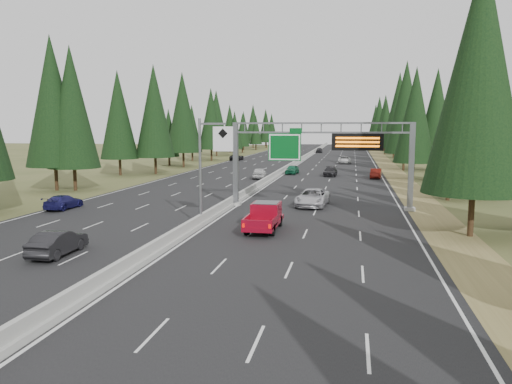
# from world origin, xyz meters

# --- Properties ---
(road) EXTENTS (32.00, 260.00, 0.08)m
(road) POSITION_xyz_m (0.00, 80.00, 0.04)
(road) COLOR black
(road) RESTS_ON ground
(shoulder_right) EXTENTS (3.60, 260.00, 0.06)m
(shoulder_right) POSITION_xyz_m (17.80, 80.00, 0.03)
(shoulder_right) COLOR olive
(shoulder_right) RESTS_ON ground
(shoulder_left) EXTENTS (3.60, 260.00, 0.06)m
(shoulder_left) POSITION_xyz_m (-17.80, 80.00, 0.03)
(shoulder_left) COLOR #414B23
(shoulder_left) RESTS_ON ground
(median_barrier) EXTENTS (0.70, 260.00, 0.85)m
(median_barrier) POSITION_xyz_m (0.00, 80.00, 0.41)
(median_barrier) COLOR #989893
(median_barrier) RESTS_ON road
(sign_gantry) EXTENTS (16.75, 0.98, 7.80)m
(sign_gantry) POSITION_xyz_m (8.92, 34.88, 5.27)
(sign_gantry) COLOR slate
(sign_gantry) RESTS_ON road
(hov_sign_pole) EXTENTS (2.80, 0.50, 8.00)m
(hov_sign_pole) POSITION_xyz_m (0.58, 24.97, 4.72)
(hov_sign_pole) COLOR slate
(hov_sign_pole) RESTS_ON road
(tree_row_right) EXTENTS (12.29, 238.16, 18.94)m
(tree_row_right) POSITION_xyz_m (21.94, 85.18, 9.52)
(tree_row_right) COLOR black
(tree_row_right) RESTS_ON ground
(tree_row_left) EXTENTS (12.20, 240.77, 18.81)m
(tree_row_left) POSITION_xyz_m (-22.13, 54.12, 9.40)
(tree_row_left) COLOR black
(tree_row_left) RESTS_ON ground
(silver_minivan) EXTENTS (3.16, 5.98, 1.60)m
(silver_minivan) POSITION_xyz_m (7.52, 35.93, 0.88)
(silver_minivan) COLOR #BDBBC1
(silver_minivan) RESTS_ON road
(red_pickup) EXTENTS (2.08, 5.82, 1.90)m
(red_pickup) POSITION_xyz_m (4.99, 24.60, 1.13)
(red_pickup) COLOR black
(red_pickup) RESTS_ON road
(car_ahead_green) EXTENTS (2.05, 4.32, 1.43)m
(car_ahead_green) POSITION_xyz_m (1.77, 67.95, 0.79)
(car_ahead_green) COLOR #16613E
(car_ahead_green) RESTS_ON road
(car_ahead_dkred) EXTENTS (1.86, 4.33, 1.39)m
(car_ahead_dkred) POSITION_xyz_m (14.50, 63.55, 0.77)
(car_ahead_dkred) COLOR #5C130D
(car_ahead_dkred) RESTS_ON road
(car_ahead_dkgrey) EXTENTS (2.09, 4.80, 1.37)m
(car_ahead_dkgrey) POSITION_xyz_m (7.87, 65.83, 0.77)
(car_ahead_dkgrey) COLOR black
(car_ahead_dkgrey) RESTS_ON road
(car_ahead_white) EXTENTS (2.64, 5.51, 1.52)m
(car_ahead_white) POSITION_xyz_m (9.51, 93.14, 0.84)
(car_ahead_white) COLOR silver
(car_ahead_white) RESTS_ON road
(car_ahead_far) EXTENTS (1.78, 4.35, 1.48)m
(car_ahead_far) POSITION_xyz_m (1.50, 137.01, 0.82)
(car_ahead_far) COLOR black
(car_ahead_far) RESTS_ON road
(car_onc_near) EXTENTS (1.69, 4.47, 1.45)m
(car_onc_near) POSITION_xyz_m (-5.51, 15.00, 0.81)
(car_onc_near) COLOR black
(car_onc_near) RESTS_ON road
(car_onc_blue) EXTENTS (1.86, 4.45, 1.28)m
(car_onc_blue) POSITION_xyz_m (-14.50, 30.00, 0.72)
(car_onc_blue) COLOR #191855
(car_onc_blue) RESTS_ON road
(car_onc_white) EXTENTS (2.33, 4.81, 1.58)m
(car_onc_white) POSITION_xyz_m (-2.02, 59.99, 0.87)
(car_onc_white) COLOR silver
(car_onc_white) RESTS_ON road
(car_onc_far) EXTENTS (2.42, 5.08, 1.40)m
(car_onc_far) POSITION_xyz_m (-14.50, 98.90, 0.78)
(car_onc_far) COLOR black
(car_onc_far) RESTS_ON road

